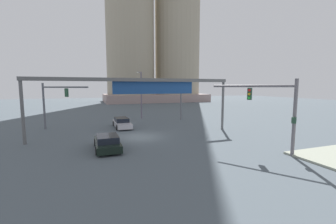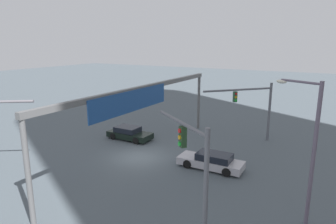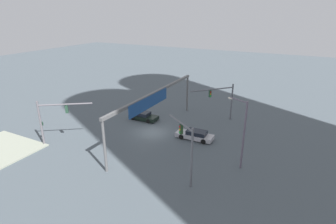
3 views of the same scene
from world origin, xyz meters
The scene contains 8 objects.
ground_plane centered at (0.00, 0.00, 0.00)m, with size 167.59×167.59×0.00m, color #4B555C.
traffic_signal_near_corner centered at (8.01, 8.67, 4.04)m, with size 2.89×3.82×6.01m.
traffic_signal_opposite_side centered at (-8.48, 7.02, 3.79)m, with size 5.18×4.79×5.51m.
traffic_signal_cross_street centered at (8.34, -8.77, 3.76)m, with size 3.80×5.52×5.66m.
streetlamp_curved_arm centered at (3.08, 12.56, 4.34)m, with size 1.36×2.36×7.38m.
overhead_sign_gantry centered at (0.44, 0.81, 5.03)m, with size 20.87×0.43×5.95m.
sedan_car_approaching centered at (-0.91, 6.01, 0.58)m, with size 1.90×4.86×1.21m.
sedan_car_waiting_far centered at (-3.47, -3.48, 0.57)m, with size 1.97×4.35×1.21m.
Camera 1 is at (-4.88, -21.69, 5.10)m, focal length 23.76 mm.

